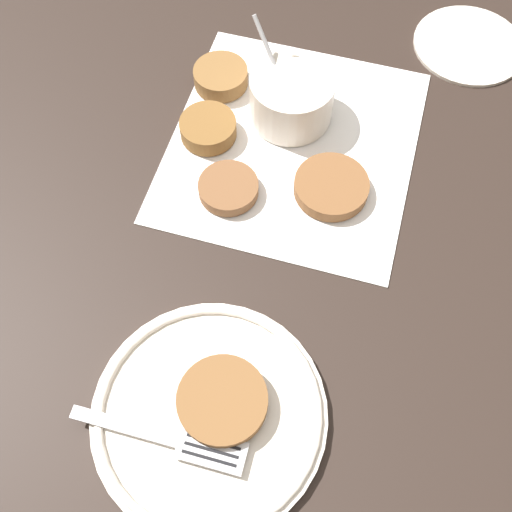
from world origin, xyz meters
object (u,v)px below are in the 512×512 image
fork (177,441)px  extra_saucer (469,44)px  fritter_on_plate (222,401)px  sauce_bowl (291,99)px  serving_plate (209,414)px

fork → extra_saucer: 0.61m
fritter_on_plate → fork: fritter_on_plate is taller
fork → extra_saucer: (0.53, -0.29, -0.01)m
sauce_bowl → fritter_on_plate: sauce_bowl is taller
fritter_on_plate → fork: bearing=136.4°
sauce_bowl → extra_saucer: size_ratio=0.75×
sauce_bowl → serving_plate: size_ratio=0.49×
fork → extra_saucer: size_ratio=1.15×
sauce_bowl → serving_plate: 0.37m
serving_plate → fork: fork is taller
sauce_bowl → fork: bearing=169.4°
fritter_on_plate → serving_plate: bearing=128.1°
fork → extra_saucer: bearing=-29.1°
serving_plate → fork: bearing=139.7°
fritter_on_plate → extra_saucer: 0.56m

